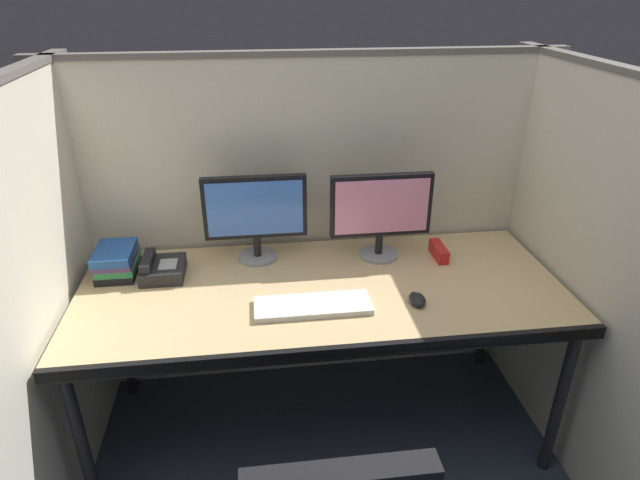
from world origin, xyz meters
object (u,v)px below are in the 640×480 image
(monitor_left, at_px, (255,212))
(monitor_right, at_px, (381,210))
(book_stack, at_px, (117,261))
(desk_phone, at_px, (161,269))
(desk, at_px, (322,299))
(keyboard_main, at_px, (313,306))
(red_stapler, at_px, (439,251))
(computer_mouse, at_px, (417,299))

(monitor_left, bearing_deg, monitor_right, -4.87)
(monitor_right, xyz_separation_m, book_stack, (-1.09, -0.02, -0.16))
(desk_phone, bearing_deg, desk, -15.63)
(desk, bearing_deg, book_stack, 164.84)
(desk, relative_size, desk_phone, 10.00)
(keyboard_main, distance_m, desk_phone, 0.66)
(desk, relative_size, red_stapler, 12.67)
(keyboard_main, bearing_deg, red_stapler, 29.16)
(monitor_right, distance_m, desk_phone, 0.93)
(computer_mouse, bearing_deg, monitor_right, 98.66)
(computer_mouse, bearing_deg, desk_phone, 161.32)
(desk, xyz_separation_m, monitor_left, (-0.24, 0.28, 0.27))
(monitor_right, bearing_deg, book_stack, -179.20)
(monitor_left, relative_size, desk_phone, 2.26)
(computer_mouse, bearing_deg, red_stapler, 60.16)
(keyboard_main, relative_size, desk_phone, 2.26)
(keyboard_main, bearing_deg, computer_mouse, -2.25)
(monitor_left, xyz_separation_m, keyboard_main, (0.19, -0.42, -0.20))
(keyboard_main, height_order, red_stapler, red_stapler)
(desk, relative_size, book_stack, 8.88)
(keyboard_main, height_order, book_stack, book_stack)
(book_stack, relative_size, desk_phone, 1.13)
(keyboard_main, relative_size, computer_mouse, 4.48)
(desk, xyz_separation_m, keyboard_main, (-0.05, -0.14, 0.06))
(desk, distance_m, monitor_right, 0.45)
(monitor_right, height_order, computer_mouse, monitor_right)
(desk, xyz_separation_m, computer_mouse, (0.34, -0.15, 0.07))
(computer_mouse, height_order, red_stapler, red_stapler)
(desk, height_order, computer_mouse, computer_mouse)
(keyboard_main, distance_m, book_stack, 0.84)
(red_stapler, height_order, desk_phone, desk_phone)
(monitor_left, relative_size, monitor_right, 1.00)
(desk_phone, bearing_deg, red_stapler, 0.70)
(monitor_left, bearing_deg, computer_mouse, -36.56)
(desk, xyz_separation_m, desk_phone, (-0.63, 0.18, 0.08))
(monitor_right, distance_m, red_stapler, 0.32)
(keyboard_main, xyz_separation_m, computer_mouse, (0.39, -0.02, 0.01))
(monitor_right, relative_size, book_stack, 2.01)
(monitor_left, height_order, keyboard_main, monitor_left)
(monitor_left, bearing_deg, keyboard_main, -65.30)
(desk, distance_m, keyboard_main, 0.16)
(book_stack, bearing_deg, monitor_right, 0.80)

